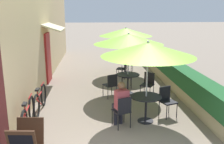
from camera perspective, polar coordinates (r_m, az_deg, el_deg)
name	(u,v)px	position (r m, az deg, el deg)	size (l,w,h in m)	color
cafe_facade_wall	(45,32)	(11.49, -14.97, 8.81)	(0.98, 14.48, 4.20)	#D6B784
planter_hedge	(161,64)	(12.03, 11.21, 1.74)	(0.60, 13.48, 1.01)	tan
patio_table_near	(146,102)	(6.97, 7.77, -6.90)	(0.85, 0.85, 0.74)	black
patio_umbrella_near	(148,49)	(6.59, 8.19, 5.16)	(2.48, 2.48, 2.26)	#B7B7BC
cafe_chair_near_left	(123,109)	(6.56, 2.45, -8.56)	(0.52, 0.52, 0.87)	black
seated_patron_near_left	(121,102)	(6.59, 2.01, -6.85)	(0.44, 0.49, 1.25)	#23232D
cafe_chair_near_right	(167,99)	(7.46, 12.41, -6.04)	(0.52, 0.52, 0.87)	black
patio_table_mid	(128,79)	(9.20, 3.65, -1.62)	(0.85, 0.85, 0.74)	black
patio_umbrella_mid	(128,39)	(8.91, 3.79, 7.53)	(2.48, 2.48, 2.26)	#B7B7BC
cafe_chair_mid_left	(148,83)	(8.98, 8.24, -2.43)	(0.56, 0.56, 0.87)	black
cafe_chair_mid_right	(125,75)	(9.94, 2.92, -0.69)	(0.43, 0.43, 0.87)	black
cafe_chair_mid_back	(111,84)	(8.76, -0.25, -2.70)	(0.53, 0.53, 0.87)	black
patio_table_far	(125,63)	(12.00, 3.06, 2.08)	(0.85, 0.85, 0.74)	black
patio_umbrella_far	(126,32)	(11.79, 3.16, 9.10)	(2.48, 2.48, 2.26)	#B7B7BC
cafe_chair_far_left	(123,67)	(11.27, 2.58, 1.06)	(0.51, 0.51, 0.87)	black
cafe_chair_far_right	(127,61)	(12.76, 3.49, 2.58)	(0.51, 0.51, 0.87)	black
coffee_cup_far	(129,58)	(11.98, 3.85, 3.15)	(0.07, 0.07, 0.09)	white
bicycle_leaning	(28,115)	(6.92, -18.65, -9.35)	(0.16, 1.74, 0.81)	black
bicycle_second	(40,100)	(7.93, -16.10, -6.14)	(0.10, 1.75, 0.82)	black
menu_board	(27,144)	(5.42, -18.85, -15.39)	(0.61, 0.68, 0.89)	#422819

